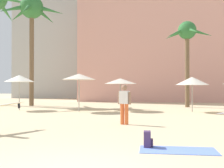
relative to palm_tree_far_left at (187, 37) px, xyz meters
The scene contains 11 objects.
hotel_pink 12.77m from the palm_tree_far_left, 91.01° to the left, with size 21.05×11.63×14.38m, color #DB9989.
hotel_tower_gray 25.86m from the palm_tree_far_left, 124.97° to the left, with size 17.61×9.06×29.37m, color #A8A8A3.
palm_tree_far_left is the anchor object (origin of this frame).
palm_tree_left 13.09m from the palm_tree_far_left, behind, with size 5.37×5.19×9.36m.
cafe_umbrella_0 7.34m from the palm_tree_far_left, 139.26° to the right, with size 2.18×2.18×2.17m.
cafe_umbrella_2 5.72m from the palm_tree_far_left, 93.20° to the right, with size 2.10×2.10×2.23m.
cafe_umbrella_3 13.09m from the palm_tree_far_left, 158.51° to the right, with size 2.02×2.02×2.40m.
cafe_umbrella_5 9.66m from the palm_tree_far_left, 144.83° to the right, with size 2.17×2.17×2.44m.
beach_towel 16.83m from the palm_tree_far_left, 97.93° to the right, with size 1.89×0.89×0.01m, color #6684E0.
backpack 16.63m from the palm_tree_far_left, 100.78° to the right, with size 0.24×0.30×0.42m.
person_near_right 12.59m from the palm_tree_far_left, 109.80° to the right, with size 0.59×0.35×1.68m.
Camera 1 is at (1.31, -4.76, 1.57)m, focal length 45.37 mm.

